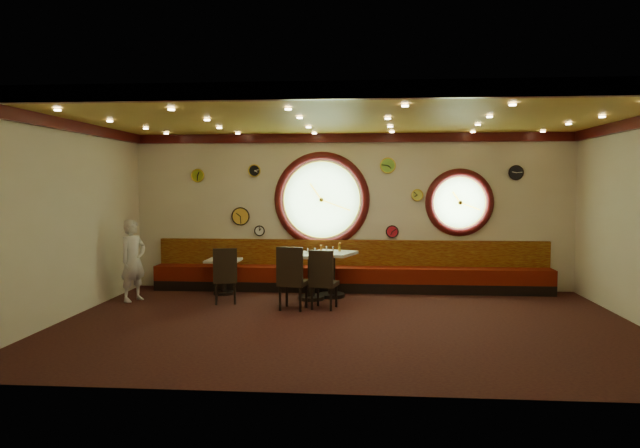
{
  "coord_description": "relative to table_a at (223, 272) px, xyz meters",
  "views": [
    {
      "loc": [
        0.29,
        -8.75,
        2.17
      ],
      "look_at": [
        -0.46,
        0.8,
        1.5
      ],
      "focal_mm": 32.0,
      "sensor_mm": 36.0,
      "label": 1
    }
  ],
  "objects": [
    {
      "name": "floor",
      "position": [
        2.48,
        -2.19,
        -0.44
      ],
      "size": [
        9.0,
        6.0,
        0.0
      ],
      "primitive_type": "cube",
      "color": "black",
      "rests_on": "ground"
    },
    {
      "name": "ceiling",
      "position": [
        2.48,
        -2.19,
        2.76
      ],
      "size": [
        9.0,
        6.0,
        0.02
      ],
      "primitive_type": "cube",
      "color": "gold",
      "rests_on": "wall_back"
    },
    {
      "name": "wall_back",
      "position": [
        2.48,
        0.81,
        1.16
      ],
      "size": [
        9.0,
        0.02,
        3.2
      ],
      "primitive_type": "cube",
      "color": "beige",
      "rests_on": "floor"
    },
    {
      "name": "wall_front",
      "position": [
        2.48,
        -5.19,
        1.16
      ],
      "size": [
        9.0,
        0.02,
        3.2
      ],
      "primitive_type": "cube",
      "color": "beige",
      "rests_on": "floor"
    },
    {
      "name": "wall_left",
      "position": [
        -2.02,
        -2.19,
        1.16
      ],
      "size": [
        0.02,
        6.0,
        3.2
      ],
      "primitive_type": "cube",
      "color": "beige",
      "rests_on": "floor"
    },
    {
      "name": "molding_back",
      "position": [
        2.48,
        0.76,
        2.67
      ],
      "size": [
        9.0,
        0.1,
        0.18
      ],
      "primitive_type": "cube",
      "color": "#3A0A0B",
      "rests_on": "wall_back"
    },
    {
      "name": "molding_front",
      "position": [
        2.48,
        -5.14,
        2.67
      ],
      "size": [
        9.0,
        0.1,
        0.18
      ],
      "primitive_type": "cube",
      "color": "#3A0A0B",
      "rests_on": "wall_back"
    },
    {
      "name": "molding_left",
      "position": [
        -1.97,
        -2.19,
        2.67
      ],
      "size": [
        0.1,
        6.0,
        0.18
      ],
      "primitive_type": "cube",
      "color": "#3A0A0B",
      "rests_on": "wall_back"
    },
    {
      "name": "banquette_base",
      "position": [
        2.48,
        0.53,
        -0.34
      ],
      "size": [
        8.0,
        0.55,
        0.2
      ],
      "primitive_type": "cube",
      "color": "black",
      "rests_on": "floor"
    },
    {
      "name": "banquette_seat",
      "position": [
        2.48,
        0.53,
        -0.09
      ],
      "size": [
        8.0,
        0.55,
        0.3
      ],
      "primitive_type": "cube",
      "color": "#5A1107",
      "rests_on": "banquette_base"
    },
    {
      "name": "banquette_back",
      "position": [
        2.48,
        0.75,
        0.31
      ],
      "size": [
        8.0,
        0.1,
        0.55
      ],
      "primitive_type": "cube",
      "color": "#5F1407",
      "rests_on": "wall_back"
    },
    {
      "name": "porthole_left_glass",
      "position": [
        1.88,
        0.8,
        1.41
      ],
      "size": [
        1.66,
        0.02,
        1.66
      ],
      "primitive_type": "cylinder",
      "rotation": [
        1.57,
        0.0,
        0.0
      ],
      "color": "#81B96F",
      "rests_on": "wall_back"
    },
    {
      "name": "porthole_left_frame",
      "position": [
        1.88,
        0.79,
        1.41
      ],
      "size": [
        1.98,
        0.18,
        1.98
      ],
      "primitive_type": "torus",
      "rotation": [
        1.57,
        0.0,
        0.0
      ],
      "color": "#3A0A0B",
      "rests_on": "wall_back"
    },
    {
      "name": "porthole_left_ring",
      "position": [
        1.88,
        0.76,
        1.41
      ],
      "size": [
        1.61,
        0.03,
        1.61
      ],
      "primitive_type": "torus",
      "rotation": [
        1.57,
        0.0,
        0.0
      ],
      "color": "gold",
      "rests_on": "wall_back"
    },
    {
      "name": "porthole_right_glass",
      "position": [
        4.68,
        0.8,
        1.36
      ],
      "size": [
        1.1,
        0.02,
        1.1
      ],
      "primitive_type": "cylinder",
      "rotation": [
        1.57,
        0.0,
        0.0
      ],
      "color": "#81B96F",
      "rests_on": "wall_back"
    },
    {
      "name": "porthole_right_frame",
      "position": [
        4.68,
        0.79,
        1.36
      ],
      "size": [
        1.38,
        0.18,
        1.38
      ],
      "primitive_type": "torus",
      "rotation": [
        1.57,
        0.0,
        0.0
      ],
      "color": "#3A0A0B",
      "rests_on": "wall_back"
    },
    {
      "name": "porthole_right_ring",
      "position": [
        4.68,
        0.76,
        1.36
      ],
      "size": [
        1.09,
        0.03,
        1.09
      ],
      "primitive_type": "torus",
      "rotation": [
        1.57,
        0.0,
        0.0
      ],
      "color": "gold",
      "rests_on": "wall_back"
    },
    {
      "name": "wall_clock_0",
      "position": [
        3.83,
        0.77,
        1.51
      ],
      "size": [
        0.22,
        0.03,
        0.22
      ],
      "primitive_type": "cylinder",
      "rotation": [
        1.57,
        0.0,
        0.0
      ],
      "color": "#D0D547",
      "rests_on": "wall_back"
    },
    {
      "name": "wall_clock_1",
      "position": [
        5.78,
        0.77,
        1.96
      ],
      "size": [
        0.28,
        0.03,
        0.28
      ],
      "primitive_type": "cylinder",
      "rotation": [
        1.57,
        0.0,
        0.0
      ],
      "color": "black",
      "rests_on": "wall_back"
    },
    {
      "name": "wall_clock_2",
      "position": [
        0.18,
        0.77,
        1.06
      ],
      "size": [
        0.36,
        0.03,
        0.36
      ],
      "primitive_type": "cylinder",
      "rotation": [
        1.57,
        0.0,
        0.0
      ],
      "color": "yellow",
      "rests_on": "wall_back"
    },
    {
      "name": "wall_clock_3",
      "position": [
        3.23,
        0.77,
        2.11
      ],
      "size": [
        0.3,
        0.03,
        0.3
      ],
      "primitive_type": "cylinder",
      "rotation": [
        1.57,
        0.0,
        0.0
      ],
      "color": "#76B939",
      "rests_on": "wall_back"
    },
    {
      "name": "wall_clock_4",
      "position": [
        -0.72,
        0.77,
        1.91
      ],
      "size": [
        0.26,
        0.03,
        0.26
      ],
      "primitive_type": "cylinder",
      "rotation": [
        1.57,
        0.0,
        0.0
      ],
      "color": "#94AE22",
      "rests_on": "wall_back"
    },
    {
      "name": "wall_clock_5",
      "position": [
        0.58,
        0.77,
        0.76
      ],
      "size": [
        0.2,
        0.03,
        0.2
      ],
      "primitive_type": "cylinder",
      "rotation": [
        1.57,
        0.0,
        0.0
      ],
      "color": "white",
      "rests_on": "wall_back"
    },
    {
      "name": "wall_clock_6",
      "position": [
        0.48,
        0.77,
        2.01
      ],
      "size": [
        0.24,
        0.03,
        0.24
      ],
      "primitive_type": "cylinder",
      "rotation": [
        1.57,
        0.0,
        0.0
      ],
      "color": "black",
      "rests_on": "wall_back"
    },
    {
      "name": "wall_clock_7",
      "position": [
        3.33,
        0.77,
        0.76
      ],
      "size": [
        0.24,
        0.03,
        0.24
      ],
      "primitive_type": "cylinder",
      "rotation": [
        1.57,
        0.0,
        0.0
      ],
      "color": "red",
      "rests_on": "wall_back"
    },
    {
      "name": "table_a",
      "position": [
        0.0,
        0.0,
        0.0
      ],
      "size": [
        0.64,
        0.64,
        0.7
      ],
      "color": "black",
      "rests_on": "floor"
    },
    {
      "name": "table_b",
      "position": [
        1.77,
        -0.36,
        0.11
      ],
      "size": [
        0.94,
        0.94,
        0.87
      ],
      "color": "black",
      "rests_on": "floor"
    },
    {
      "name": "table_c",
      "position": [
        2.14,
        -0.1,
        0.11
      ],
      "size": [
        1.02,
        1.02,
        0.87
      ],
      "color": "black",
      "rests_on": "floor"
    },
    {
      "name": "chair_a",
      "position": [
        0.26,
        -0.88,
        0.14
      ],
      "size": [
        0.51,
        0.51,
        0.63
      ],
      "rotation": [
        0.0,
        0.0,
        0.23
      ],
      "color": "black",
      "rests_on": "floor"
    },
    {
      "name": "chair_b",
      "position": [
        1.52,
        -1.33,
        0.19
      ],
      "size": [
        0.54,
        0.54,
        0.69
      ],
      "rotation": [
        0.0,
        0.0,
        -0.18
      ],
      "color": "black",
      "rests_on": "floor"
    },
    {
      "name": "chair_c",
      "position": [
        2.05,
        -1.22,
        0.15
      ],
      "size": [
        0.52,
        0.52,
        0.64
      ],
      "rotation": [
        0.0,
        0.0,
        -0.23
      ],
      "color": "black",
      "rests_on": "floor"
    },
    {
      "name": "condiment_a_salt",
      "position": [
        -0.09,
        0.01,
        0.31
      ],
      "size": [
        0.04,
        0.04,
        0.1
      ],
      "primitive_type": "cylinder",
      "color": "#B9B9BD",
      "rests_on": "table_a"
    },
    {
      "name": "condiment_b_salt",
      "position": [
        1.69,
        -0.25,
        0.48
      ],
      "size": [
        0.03,
        0.03,
        0.09
      ],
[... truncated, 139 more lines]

